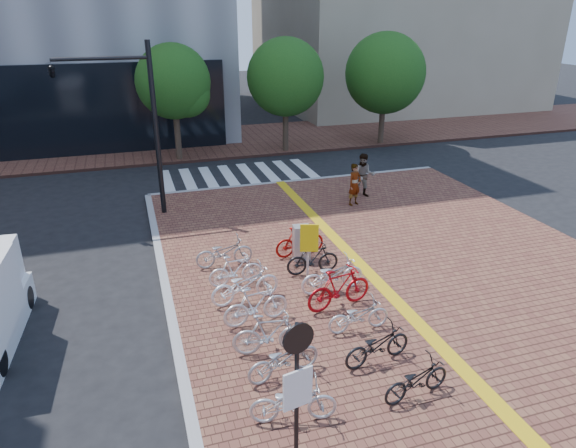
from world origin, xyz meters
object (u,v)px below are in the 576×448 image
object	(u,v)px
bike_5	(235,270)
bike_12	(313,259)
bike_4	(245,284)
utility_box	(301,243)
bike_0	(293,402)
bike_11	(332,275)
pedestrian_a	(355,185)
bike_7	(417,380)
yellow_sign	(308,244)
bike_10	(339,288)
bike_1	(283,359)
bike_9	(359,316)
bike_8	(377,345)
bike_6	(224,252)
traffic_light_pole	(110,100)
bike_2	(270,334)
notice_sign	(297,380)
pedestrian_b	(364,175)
bike_3	(256,305)
bike_13	(300,241)

from	to	relation	value
bike_5	bike_12	distance (m)	2.37
bike_4	utility_box	xyz separation A→B (m)	(2.30, 1.97, 0.06)
bike_5	bike_0	bearing A→B (deg)	176.09
bike_11	pedestrian_a	xyz separation A→B (m)	(3.51, 6.26, 0.36)
bike_4	utility_box	size ratio (longest dim) A/B	1.70
bike_7	yellow_sign	bearing A→B (deg)	-3.60
bike_10	pedestrian_a	bearing A→B (deg)	-36.75
bike_5	utility_box	xyz separation A→B (m)	(2.36, 1.01, 0.10)
bike_1	bike_9	xyz separation A→B (m)	(2.29, 1.10, -0.03)
bike_8	pedestrian_a	distance (m)	10.27
pedestrian_a	bike_6	bearing A→B (deg)	-169.39
bike_5	traffic_light_pole	xyz separation A→B (m)	(-2.97, 6.59, 3.99)
bike_2	bike_4	size ratio (longest dim) A/B	0.90
bike_1	notice_sign	bearing A→B (deg)	157.21
pedestrian_a	yellow_sign	distance (m)	7.05
bike_2	utility_box	size ratio (longest dim) A/B	1.52
bike_4	pedestrian_b	xyz separation A→B (m)	(6.78, 6.86, 0.42)
bike_12	bike_8	bearing A→B (deg)	-179.12
bike_3	traffic_light_pole	size ratio (longest dim) A/B	0.27
bike_11	bike_13	bearing A→B (deg)	-0.94
bike_1	traffic_light_pole	world-z (taller)	traffic_light_pole
bike_10	pedestrian_a	xyz separation A→B (m)	(3.67, 7.13, 0.29)
bike_0	bike_7	world-z (taller)	bike_0
bike_1	bike_13	world-z (taller)	bike_13
utility_box	yellow_sign	world-z (taller)	yellow_sign
utility_box	bike_2	bearing A→B (deg)	-117.34
bike_10	bike_2	bearing A→B (deg)	111.45
pedestrian_a	bike_11	bearing A→B (deg)	-140.49
bike_0	bike_2	bearing A→B (deg)	7.80
bike_2	bike_4	distance (m)	2.45
bike_5	bike_12	xyz separation A→B (m)	(2.37, -0.01, 0.01)
bike_1	pedestrian_a	bearing A→B (deg)	-43.40
bike_9	bike_2	bearing A→B (deg)	95.81
bike_3	bike_13	world-z (taller)	bike_3
pedestrian_a	pedestrian_b	distance (m)	1.12
bike_2	pedestrian_b	xyz separation A→B (m)	(6.76, 9.30, 0.41)
bike_8	bike_13	world-z (taller)	bike_13
bike_1	bike_12	xyz separation A→B (m)	(2.24, 4.27, 0.04)
bike_4	notice_sign	distance (m)	5.87
bike_0	bike_1	xyz separation A→B (m)	(0.21, 1.32, 0.00)
pedestrian_b	yellow_sign	world-z (taller)	yellow_sign
bike_11	pedestrian_a	distance (m)	7.18
utility_box	bike_4	bearing A→B (deg)	-139.45
traffic_light_pole	utility_box	bearing A→B (deg)	-46.27
bike_12	traffic_light_pole	world-z (taller)	traffic_light_pole
traffic_light_pole	pedestrian_b	bearing A→B (deg)	-4.05
bike_6	yellow_sign	world-z (taller)	yellow_sign
bike_3	bike_0	bearing A→B (deg)	170.50
bike_6	bike_9	xyz separation A→B (m)	(2.50, -4.47, -0.05)
bike_2	bike_4	xyz separation A→B (m)	(-0.02, 2.45, -0.01)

